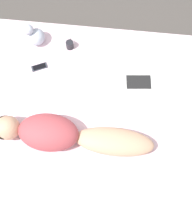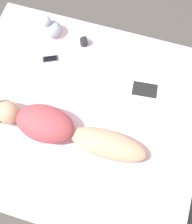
{
  "view_description": "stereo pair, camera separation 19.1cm",
  "coord_description": "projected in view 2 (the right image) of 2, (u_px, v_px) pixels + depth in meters",
  "views": [
    {
      "loc": [
        -1.0,
        -0.26,
        3.03
      ],
      "look_at": [
        0.02,
        -0.15,
        0.57
      ],
      "focal_mm": 50.0,
      "sensor_mm": 36.0,
      "label": 1
    },
    {
      "loc": [
        -0.96,
        -0.45,
        3.03
      ],
      "look_at": [
        0.02,
        -0.15,
        0.57
      ],
      "focal_mm": 50.0,
      "sensor_mm": 36.0,
      "label": 2
    }
  ],
  "objects": [
    {
      "name": "open_magazine",
      "position": [
        143.0,
        100.0,
        2.75
      ],
      "size": [
        0.46,
        0.36,
        0.01
      ],
      "rotation": [
        0.0,
        0.0,
        0.1
      ],
      "color": "white",
      "rests_on": "bed"
    },
    {
      "name": "bed",
      "position": [
        80.0,
        122.0,
        2.96
      ],
      "size": [
        1.94,
        2.2,
        0.52
      ],
      "color": "beige",
      "rests_on": "ground_plane"
    },
    {
      "name": "person",
      "position": [
        57.0,
        128.0,
        2.55
      ],
      "size": [
        0.33,
        1.33,
        0.23
      ],
      "rotation": [
        0.0,
        0.0,
        -0.02
      ],
      "color": "tan",
      "rests_on": "bed"
    },
    {
      "name": "coffee_mug",
      "position": [
        84.0,
        42.0,
        2.95
      ],
      "size": [
        0.1,
        0.07,
        0.08
      ],
      "color": "#232328",
      "rests_on": "bed"
    },
    {
      "name": "plush_toy",
      "position": [
        52.0,
        27.0,
        2.95
      ],
      "size": [
        0.17,
        0.18,
        0.22
      ],
      "color": "#B2BCCC",
      "rests_on": "bed"
    },
    {
      "name": "ground_plane",
      "position": [
        81.0,
        131.0,
        3.2
      ],
      "size": [
        12.0,
        12.0,
        0.0
      ],
      "primitive_type": "plane",
      "color": "#4C4742"
    },
    {
      "name": "cell_phone",
      "position": [
        50.0,
        59.0,
        2.92
      ],
      "size": [
        0.12,
        0.16,
        0.01
      ],
      "rotation": [
        0.0,
        0.0,
        0.44
      ],
      "color": "#333842",
      "rests_on": "bed"
    }
  ]
}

